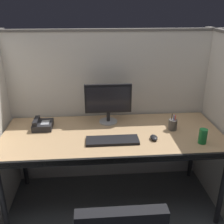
% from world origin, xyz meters
% --- Properties ---
extents(cubicle_partition_rear, '(2.21, 0.06, 1.57)m').
position_xyz_m(cubicle_partition_rear, '(0.00, 0.74, 0.79)').
color(cubicle_partition_rear, beige).
rests_on(cubicle_partition_rear, ground).
extents(desk, '(1.90, 0.80, 0.74)m').
position_xyz_m(desk, '(0.00, 0.29, 0.69)').
color(desk, tan).
rests_on(desk, ground).
extents(monitor_center, '(0.43, 0.17, 0.37)m').
position_xyz_m(monitor_center, '(-0.02, 0.53, 0.96)').
color(monitor_center, gray).
rests_on(monitor_center, desk).
extents(keyboard_main, '(0.43, 0.15, 0.02)m').
position_xyz_m(keyboard_main, '(-0.01, 0.15, 0.75)').
color(keyboard_main, black).
rests_on(keyboard_main, desk).
extents(computer_mouse, '(0.06, 0.10, 0.04)m').
position_xyz_m(computer_mouse, '(0.33, 0.16, 0.76)').
color(computer_mouse, black).
rests_on(computer_mouse, desk).
extents(desk_phone, '(0.17, 0.19, 0.09)m').
position_xyz_m(desk_phone, '(-0.62, 0.45, 0.77)').
color(desk_phone, black).
rests_on(desk_phone, desk).
extents(pen_cup, '(0.08, 0.08, 0.15)m').
position_xyz_m(pen_cup, '(0.54, 0.33, 0.79)').
color(pen_cup, '#4C4742').
rests_on(pen_cup, desk).
extents(soda_can, '(0.07, 0.07, 0.12)m').
position_xyz_m(soda_can, '(0.71, 0.07, 0.80)').
color(soda_can, '#197233').
rests_on(soda_can, desk).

